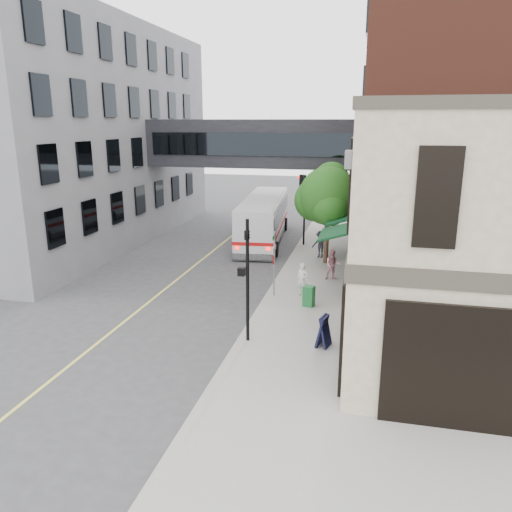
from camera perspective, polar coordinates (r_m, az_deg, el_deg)
The scene contains 16 objects.
ground at distance 16.93m, azimuth -3.96°, elevation -12.64°, with size 120.00×120.00×0.00m, color #38383A.
sidewalk_main at distance 29.46m, azimuth 7.74°, elevation -0.36°, with size 4.00×60.00×0.15m, color gray.
brick_building at distance 29.82m, azimuth 24.23°, elevation 12.13°, with size 13.76×18.00×14.00m.
opposite_building at distance 37.15m, azimuth -22.87°, elevation 12.63°, with size 14.00×24.00×14.00m, color slate.
skyway_bridge at distance 33.18m, azimuth 0.00°, elevation 12.76°, with size 14.00×3.18×3.00m.
traffic_signal_near at distance 17.51m, azimuth -1.08°, elevation -1.11°, with size 0.44×0.22×4.60m.
traffic_signal_far at distance 31.91m, azimuth 5.35°, elevation 6.89°, with size 0.53×0.28×4.50m.
street_sign_pole at distance 22.49m, azimuth 2.09°, elevation -0.21°, with size 0.08×0.75×3.00m.
street_tree at distance 27.90m, azimuth 8.26°, elevation 6.80°, with size 3.80×3.20×5.60m.
lane_marking at distance 27.25m, azimuth -7.92°, elevation -1.81°, with size 0.12×40.00×0.01m, color #D8CC4C.
bus at distance 33.66m, azimuth 0.89°, elevation 4.47°, with size 3.49×11.12×2.94m.
pedestrian_a at distance 22.80m, azimuth 5.29°, elevation -2.71°, with size 0.56×0.37×1.54m, color silver.
pedestrian_b at distance 25.31m, azimuth 8.75°, elevation -1.01°, with size 0.75×0.58×1.54m, color pink.
pedestrian_c at distance 29.33m, azimuth 7.38°, elevation 1.34°, with size 1.03×0.59×1.59m, color #21222A.
newspaper_box at distance 21.68m, azimuth 6.06°, elevation -4.58°, with size 0.45×0.40×0.89m, color #155E28.
sandwich_board at distance 17.97m, azimuth 7.74°, elevation -8.50°, with size 0.41×0.64×1.14m, color black.
Camera 1 is at (4.48, -14.30, 7.88)m, focal length 35.00 mm.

